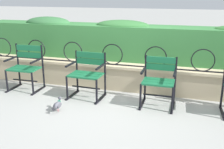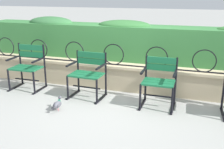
% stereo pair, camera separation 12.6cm
% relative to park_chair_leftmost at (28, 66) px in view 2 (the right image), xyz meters
% --- Properties ---
extents(ground_plane, '(60.00, 60.00, 0.00)m').
position_rel_park_chair_leftmost_xyz_m(ground_plane, '(1.88, -0.43, -0.47)').
color(ground_plane, '#9E9E99').
extents(stone_wall, '(6.96, 0.41, 0.51)m').
position_rel_park_chair_leftmost_xyz_m(stone_wall, '(1.88, 0.54, -0.21)').
color(stone_wall, tan).
rests_on(stone_wall, ground).
extents(iron_arch_fence, '(6.43, 0.02, 0.42)m').
position_rel_park_chair_leftmost_xyz_m(iron_arch_fence, '(1.69, 0.47, 0.22)').
color(iron_arch_fence, black).
rests_on(iron_arch_fence, stone_wall).
extents(hedge_row, '(6.82, 0.67, 0.85)m').
position_rel_park_chair_leftmost_xyz_m(hedge_row, '(1.84, 1.05, 0.43)').
color(hedge_row, '#387A3D').
rests_on(hedge_row, stone_wall).
extents(park_chair_leftmost, '(0.62, 0.54, 0.89)m').
position_rel_park_chair_leftmost_xyz_m(park_chair_leftmost, '(0.00, 0.00, 0.00)').
color(park_chair_leftmost, '#19663D').
rests_on(park_chair_leftmost, ground).
extents(park_chair_centre_left, '(0.64, 0.54, 0.83)m').
position_rel_park_chair_leftmost_xyz_m(park_chair_centre_left, '(1.33, -0.04, -0.01)').
color(park_chair_centre_left, '#19663D').
rests_on(park_chair_centre_left, ground).
extents(park_chair_centre_right, '(0.56, 0.52, 0.83)m').
position_rel_park_chair_leftmost_xyz_m(park_chair_centre_right, '(2.65, -0.07, -0.02)').
color(park_chair_centre_right, '#19663D').
rests_on(park_chair_centre_right, ground).
extents(pigeon_near_chairs, '(0.11, 0.29, 0.22)m').
position_rel_park_chair_leftmost_xyz_m(pigeon_near_chairs, '(1.10, -0.82, -0.36)').
color(pigeon_near_chairs, '#5B5B66').
rests_on(pigeon_near_chairs, ground).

